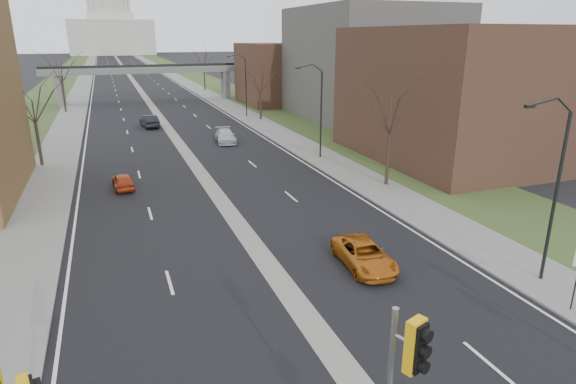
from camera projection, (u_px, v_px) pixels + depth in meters
road_surface at (128, 74)px, 147.55m from camera, size 20.00×600.00×0.01m
median_strip at (128, 74)px, 147.55m from camera, size 1.20×600.00×0.02m
sidewalk_right at (168, 73)px, 151.51m from camera, size 4.00×600.00×0.12m
sidewalk_left at (86, 75)px, 143.55m from camera, size 4.00×600.00×0.12m
grass_verge_right at (187, 72)px, 153.51m from camera, size 8.00×600.00×0.10m
grass_verge_left at (64, 75)px, 141.56m from camera, size 8.00×600.00×0.10m
commercial_block_near at (458, 94)px, 44.97m from camera, size 16.00×20.00×12.00m
commercial_block_mid at (369, 64)px, 67.21m from camera, size 18.00×22.00×15.00m
commercial_block_far at (284, 74)px, 82.03m from camera, size 14.00×14.00×10.00m
pedestrian_bridge at (146, 74)px, 83.69m from camera, size 34.00×3.00×6.45m
capitol at (110, 23)px, 293.23m from camera, size 48.00×42.00×55.75m
streetlight_near at (552, 140)px, 20.76m from camera, size 2.61×0.20×8.70m
streetlight_mid at (314, 85)px, 43.92m from camera, size 2.61×0.20×8.70m
streetlight_far at (240, 68)px, 67.08m from camera, size 2.61×0.20×8.70m
tree_left_b at (31, 96)px, 41.53m from camera, size 6.75×6.75×8.81m
tree_left_c at (59, 65)px, 71.56m from camera, size 7.65×7.65×9.99m
tree_right_a at (392, 101)px, 35.78m from camera, size 7.20×7.20×9.40m
tree_right_b at (260, 77)px, 65.43m from camera, size 6.30×6.30×8.22m
tree_right_c at (203, 56)px, 100.68m from camera, size 7.65×7.65×9.99m
signal_pole_median at (402, 382)px, 10.66m from camera, size 0.80×0.95×5.66m
car_left_near at (123, 181)px, 36.90m from camera, size 1.69×3.67×1.22m
car_left_far at (149, 121)px, 61.60m from camera, size 2.24×4.92×1.57m
car_right_near at (364, 255)px, 24.42m from camera, size 2.50×4.80×1.29m
car_right_mid at (225, 136)px, 52.91m from camera, size 2.52×5.07×1.42m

